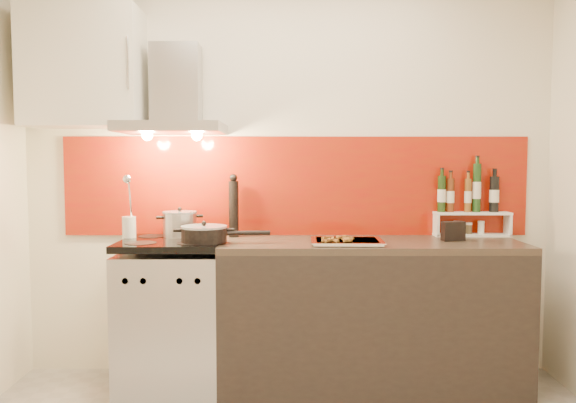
{
  "coord_description": "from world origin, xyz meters",
  "views": [
    {
      "loc": [
        -0.01,
        -2.25,
        1.37
      ],
      "look_at": [
        0.0,
        0.95,
        1.15
      ],
      "focal_mm": 35.0,
      "sensor_mm": 36.0,
      "label": 1
    }
  ],
  "objects_px": {
    "stock_pot": "(180,224)",
    "pepper_mill": "(234,207)",
    "saute_pan": "(205,234)",
    "baking_tray": "(346,241)",
    "range_stove": "(173,316)",
    "counter": "(370,314)"
  },
  "relations": [
    {
      "from": "stock_pot",
      "to": "pepper_mill",
      "type": "xyz_separation_m",
      "value": [
        0.33,
        0.05,
        0.1
      ]
    },
    {
      "from": "stock_pot",
      "to": "saute_pan",
      "type": "relative_size",
      "value": 0.41
    },
    {
      "from": "saute_pan",
      "to": "baking_tray",
      "type": "distance_m",
      "value": 0.82
    },
    {
      "from": "baking_tray",
      "to": "saute_pan",
      "type": "bearing_deg",
      "value": 179.96
    },
    {
      "from": "range_stove",
      "to": "pepper_mill",
      "type": "distance_m",
      "value": 0.77
    },
    {
      "from": "saute_pan",
      "to": "range_stove",
      "type": "bearing_deg",
      "value": 155.07
    },
    {
      "from": "saute_pan",
      "to": "stock_pot",
      "type": "bearing_deg",
      "value": 127.99
    },
    {
      "from": "baking_tray",
      "to": "counter",
      "type": "bearing_deg",
      "value": 33.73
    },
    {
      "from": "stock_pot",
      "to": "saute_pan",
      "type": "bearing_deg",
      "value": -52.01
    },
    {
      "from": "counter",
      "to": "saute_pan",
      "type": "height_order",
      "value": "saute_pan"
    },
    {
      "from": "range_stove",
      "to": "stock_pot",
      "type": "relative_size",
      "value": 4.27
    },
    {
      "from": "stock_pot",
      "to": "range_stove",
      "type": "bearing_deg",
      "value": -98.35
    },
    {
      "from": "counter",
      "to": "stock_pot",
      "type": "bearing_deg",
      "value": 172.99
    },
    {
      "from": "range_stove",
      "to": "pepper_mill",
      "type": "xyz_separation_m",
      "value": [
        0.35,
        0.2,
        0.65
      ]
    },
    {
      "from": "stock_pot",
      "to": "baking_tray",
      "type": "distance_m",
      "value": 1.05
    },
    {
      "from": "range_stove",
      "to": "saute_pan",
      "type": "xyz_separation_m",
      "value": [
        0.22,
        -0.1,
        0.52
      ]
    },
    {
      "from": "range_stove",
      "to": "pepper_mill",
      "type": "bearing_deg",
      "value": 29.38
    },
    {
      "from": "counter",
      "to": "pepper_mill",
      "type": "xyz_separation_m",
      "value": [
        -0.85,
        0.19,
        0.64
      ]
    },
    {
      "from": "counter",
      "to": "baking_tray",
      "type": "relative_size",
      "value": 4.23
    },
    {
      "from": "counter",
      "to": "stock_pot",
      "type": "height_order",
      "value": "stock_pot"
    },
    {
      "from": "counter",
      "to": "saute_pan",
      "type": "distance_m",
      "value": 1.11
    },
    {
      "from": "saute_pan",
      "to": "pepper_mill",
      "type": "bearing_deg",
      "value": 65.56
    }
  ]
}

